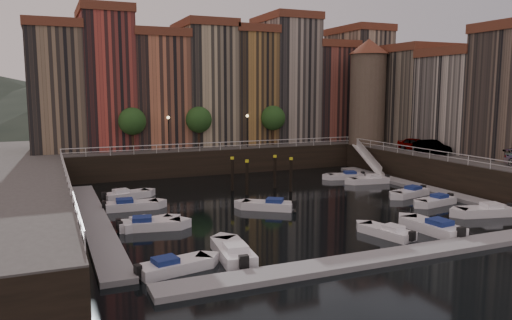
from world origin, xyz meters
name	(u,v)px	position (x,y,z in m)	size (l,w,h in m)	color
ground	(277,201)	(0.00, 0.00, 0.00)	(200.00, 200.00, 0.00)	black
quay_far	(197,153)	(0.00, 26.00, 1.50)	(80.00, 20.00, 3.00)	black
dock_left	(94,220)	(-16.20, -1.00, 0.17)	(2.00, 28.00, 0.35)	gray
dock_right	(423,188)	(16.20, -1.00, 0.17)	(2.00, 28.00, 0.35)	gray
dock_near	(396,255)	(0.00, -17.00, 0.17)	(30.00, 2.00, 0.35)	gray
mountains	(121,98)	(1.72, 110.00, 7.92)	(145.00, 100.00, 18.00)	#2D382D
far_terrace	(225,84)	(3.31, 23.50, 10.95)	(48.70, 10.30, 17.50)	#866F55
right_terrace	(468,95)	(26.50, 3.80, 9.56)	(9.30, 24.30, 14.00)	#7C705E
corner_tower	(368,90)	(20.00, 14.50, 10.19)	(5.20, 5.20, 13.80)	#6B5B4C
promenade_trees	(204,120)	(-1.33, 18.20, 6.58)	(21.20, 3.20, 5.20)	black
street_lamps	(209,126)	(-1.00, 17.20, 5.90)	(10.36, 0.36, 4.18)	black
railings	(256,155)	(0.00, 4.88, 3.79)	(36.08, 34.04, 0.52)	white
gangway	(368,158)	(17.10, 10.00, 1.92)	(2.78, 8.32, 3.73)	white
mooring_pilings	(261,175)	(0.57, 4.91, 1.65)	(5.66, 3.05, 3.78)	black
boat_left_0	(173,266)	(-13.14, -14.02, 0.34)	(4.52, 2.41, 1.01)	white
boat_left_1	(149,225)	(-12.69, -4.72, 0.36)	(4.75, 2.49, 1.06)	white
boat_left_2	(146,224)	(-12.83, -4.26, 0.33)	(4.41, 2.45, 0.99)	white
boat_left_3	(130,205)	(-12.96, 2.09, 0.36)	(4.68, 1.95, 1.06)	white
boat_left_4	(126,195)	(-12.66, 6.69, 0.35)	(4.60, 2.56, 1.03)	white
boat_right_0	(486,211)	(13.50, -11.38, 0.37)	(4.94, 2.72, 1.11)	white
boat_right_1	(436,201)	(12.57, -6.73, 0.33)	(4.38, 2.20, 0.98)	white
boat_right_2	(410,193)	(12.89, -2.91, 0.34)	(4.56, 2.56, 1.02)	white
boat_right_3	(370,180)	(13.38, 4.28, 0.35)	(4.60, 2.22, 1.03)	white
boat_right_4	(346,176)	(12.43, 7.54, 0.33)	(4.37, 2.50, 0.98)	white
boat_near_0	(233,252)	(-9.20, -13.19, 0.39)	(2.30, 5.12, 1.15)	white
boat_near_2	(388,232)	(2.38, -13.08, 0.33)	(2.53, 4.33, 0.97)	white
boat_near_3	(434,227)	(6.03, -13.56, 0.40)	(2.28, 5.19, 1.17)	white
car_a	(416,145)	(20.90, 5.90, 3.74)	(1.75, 4.36, 1.48)	gray
car_b	(432,148)	(20.61, 2.92, 3.76)	(1.60, 4.59, 1.51)	gray
boat_extra_667	(269,205)	(-1.95, -2.53, 0.36)	(4.51, 3.88, 1.06)	white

